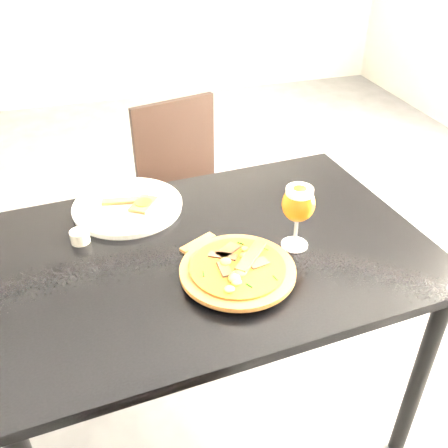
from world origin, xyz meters
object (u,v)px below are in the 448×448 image
object	(u,v)px
chair_far	(189,193)
pizza	(238,269)
dining_table	(209,273)
beer_glass	(298,204)

from	to	relation	value
chair_far	pizza	world-z (taller)	chair_far
dining_table	beer_glass	xyz separation A→B (m)	(0.23, -0.06, 0.22)
chair_far	pizza	xyz separation A→B (m)	(-0.07, -0.91, 0.31)
chair_far	beer_glass	size ratio (longest dim) A/B	4.53
dining_table	pizza	bearing A→B (deg)	-78.13
chair_far	pizza	distance (m)	0.96
chair_far	beer_glass	xyz separation A→B (m)	(0.12, -0.83, 0.42)
dining_table	chair_far	xyz separation A→B (m)	(0.11, 0.78, -0.19)
beer_glass	pizza	bearing A→B (deg)	-157.25
chair_far	beer_glass	bearing A→B (deg)	-96.11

